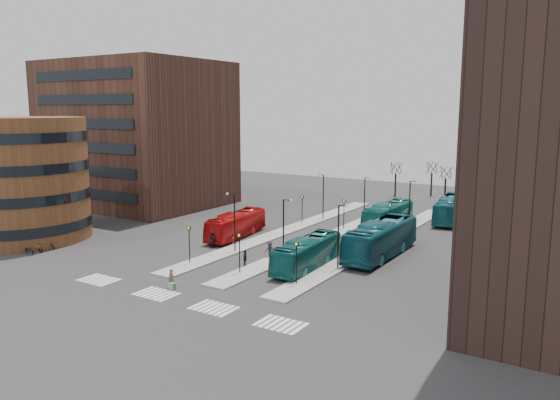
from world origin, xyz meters
The scene contains 23 objects.
ground centered at (0.00, 0.00, 0.00)m, with size 160.00×160.00×0.00m, color #2A2A2D.
island_left centered at (-4.00, 30.00, 0.07)m, with size 2.50×45.00×0.15m, color gray.
island_mid centered at (2.00, 30.00, 0.07)m, with size 2.50×45.00×0.15m, color gray.
island_right centered at (8.00, 30.00, 0.07)m, with size 2.50×45.00×0.15m, color gray.
suitcase centered at (-0.61, 5.46, 0.29)m, with size 0.47×0.37×0.59m, color #1A4990.
red_bus centered at (-7.37, 23.57, 1.48)m, with size 2.48×10.60×2.95m, color #B60E0E.
teal_bus_a centered at (5.86, 17.01, 1.47)m, with size 2.46×10.52×2.93m, color #125C5B.
teal_bus_b centered at (5.67, 38.54, 1.54)m, with size 2.60×11.09×3.09m, color #156D68.
teal_bus_c centered at (10.23, 24.66, 1.83)m, with size 3.08×13.17×3.67m, color #135563.
teal_bus_d centered at (11.53, 46.18, 1.66)m, with size 2.79×11.93×3.32m, color #155D6A.
traveller centered at (-1.06, 5.86, 0.80)m, with size 0.58×0.38×1.60m, color brown.
commuter_a centered at (-6.65, 18.18, 0.89)m, with size 0.86×0.67×1.77m, color black.
commuter_b centered at (0.70, 14.09, 0.82)m, with size 0.97×0.40×1.65m, color black.
commuter_c centered at (0.95, 18.05, 0.84)m, with size 1.09×0.63×1.68m, color black.
bicycle_near centered at (-21.00, 5.86, 0.47)m, with size 0.62×1.78×0.94m, color gray.
bicycle_mid centered at (-21.00, 6.93, 0.46)m, with size 0.44×1.55×0.93m, color gray.
bicycle_far centered at (-21.00, 8.29, 0.43)m, with size 0.56×1.62×0.85m, color gray.
crosswalk_stripes centered at (1.75, 4.00, 0.01)m, with size 22.35×2.40×0.01m.
round_building centered at (-28.00, 10.00, 6.99)m, with size 15.16×15.16×14.00m.
office_block centered at (-34.00, 33.98, 11.00)m, with size 25.00×20.12×22.00m.
sign_poles centered at (1.60, 23.00, 2.41)m, with size 12.45×22.12×3.65m.
lamp_posts centered at (2.64, 28.00, 3.58)m, with size 14.04×20.24×6.12m.
bare_trees centered at (2.67, 62.67, 2.72)m, with size 10.97×8.14×5.90m.
Camera 1 is at (30.21, -26.82, 14.98)m, focal length 35.00 mm.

